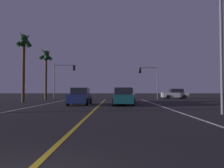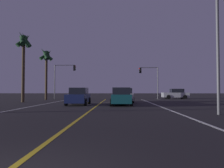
{
  "view_description": "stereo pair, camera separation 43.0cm",
  "coord_description": "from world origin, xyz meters",
  "px_view_note": "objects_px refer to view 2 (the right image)",
  "views": [
    {
      "loc": [
        1.52,
        -2.65,
        1.43
      ],
      "look_at": [
        1.08,
        28.9,
        2.4
      ],
      "focal_mm": 33.53,
      "sensor_mm": 36.0,
      "label": 1
    },
    {
      "loc": [
        1.95,
        -2.65,
        1.43
      ],
      "look_at": [
        1.08,
        28.9,
        2.4
      ],
      "focal_mm": 33.53,
      "sensor_mm": 36.0,
      "label": 2
    }
  ],
  "objects_px": {
    "car_ahead_far": "(125,95)",
    "street_lamp_right_near": "(207,28)",
    "traffic_light_near_left": "(65,74)",
    "palm_tree_left_far": "(46,59)",
    "traffic_light_near_right": "(149,75)",
    "car_crossing_side": "(176,94)",
    "palm_tree_left_mid": "(24,46)",
    "car_lead_same_lane": "(121,97)",
    "car_oncoming": "(79,97)"
  },
  "relations": [
    {
      "from": "car_ahead_far",
      "to": "car_lead_same_lane",
      "type": "bearing_deg",
      "value": 174.03
    },
    {
      "from": "traffic_light_near_right",
      "to": "palm_tree_left_far",
      "type": "distance_m",
      "value": 16.42
    },
    {
      "from": "car_lead_same_lane",
      "to": "traffic_light_near_left",
      "type": "bearing_deg",
      "value": 32.82
    },
    {
      "from": "palm_tree_left_far",
      "to": "palm_tree_left_mid",
      "type": "bearing_deg",
      "value": -92.93
    },
    {
      "from": "palm_tree_left_mid",
      "to": "car_ahead_far",
      "type": "bearing_deg",
      "value": 0.61
    },
    {
      "from": "car_ahead_far",
      "to": "car_oncoming",
      "type": "bearing_deg",
      "value": 132.48
    },
    {
      "from": "traffic_light_near_right",
      "to": "traffic_light_near_left",
      "type": "distance_m",
      "value": 13.75
    },
    {
      "from": "traffic_light_near_left",
      "to": "palm_tree_left_far",
      "type": "height_order",
      "value": "palm_tree_left_far"
    },
    {
      "from": "car_crossing_side",
      "to": "car_lead_same_lane",
      "type": "relative_size",
      "value": 1.0
    },
    {
      "from": "car_ahead_far",
      "to": "palm_tree_left_far",
      "type": "distance_m",
      "value": 14.87
    },
    {
      "from": "car_oncoming",
      "to": "street_lamp_right_near",
      "type": "distance_m",
      "value": 13.06
    },
    {
      "from": "traffic_light_near_left",
      "to": "street_lamp_right_near",
      "type": "relative_size",
      "value": 0.69
    },
    {
      "from": "car_crossing_side",
      "to": "traffic_light_near_left",
      "type": "xyz_separation_m",
      "value": [
        -18.56,
        -1.72,
        3.38
      ]
    },
    {
      "from": "car_ahead_far",
      "to": "traffic_light_near_right",
      "type": "relative_size",
      "value": 0.83
    },
    {
      "from": "traffic_light_near_left",
      "to": "palm_tree_left_mid",
      "type": "height_order",
      "value": "palm_tree_left_mid"
    },
    {
      "from": "street_lamp_right_near",
      "to": "traffic_light_near_right",
      "type": "bearing_deg",
      "value": -89.14
    },
    {
      "from": "car_oncoming",
      "to": "palm_tree_left_far",
      "type": "xyz_separation_m",
      "value": [
        -7.19,
        11.28,
        5.55
      ]
    },
    {
      "from": "palm_tree_left_far",
      "to": "traffic_light_near_left",
      "type": "bearing_deg",
      "value": 41.48
    },
    {
      "from": "traffic_light_near_left",
      "to": "palm_tree_left_mid",
      "type": "bearing_deg",
      "value": -106.51
    },
    {
      "from": "traffic_light_near_right",
      "to": "car_ahead_far",
      "type": "bearing_deg",
      "value": 65.17
    },
    {
      "from": "car_crossing_side",
      "to": "street_lamp_right_near",
      "type": "height_order",
      "value": "street_lamp_right_near"
    },
    {
      "from": "car_crossing_side",
      "to": "palm_tree_left_mid",
      "type": "bearing_deg",
      "value": 27.08
    },
    {
      "from": "traffic_light_near_right",
      "to": "palm_tree_left_far",
      "type": "relative_size",
      "value": 0.64
    },
    {
      "from": "street_lamp_right_near",
      "to": "palm_tree_left_far",
      "type": "relative_size",
      "value": 1.01
    },
    {
      "from": "car_ahead_far",
      "to": "street_lamp_right_near",
      "type": "height_order",
      "value": "street_lamp_right_near"
    },
    {
      "from": "car_ahead_far",
      "to": "car_lead_same_lane",
      "type": "relative_size",
      "value": 1.0
    },
    {
      "from": "car_ahead_far",
      "to": "car_crossing_side",
      "type": "relative_size",
      "value": 1.0
    },
    {
      "from": "car_lead_same_lane",
      "to": "traffic_light_near_left",
      "type": "xyz_separation_m",
      "value": [
        -9.05,
        14.03,
        3.38
      ]
    },
    {
      "from": "car_crossing_side",
      "to": "palm_tree_left_far",
      "type": "relative_size",
      "value": 0.53
    },
    {
      "from": "traffic_light_near_left",
      "to": "car_lead_same_lane",
      "type": "bearing_deg",
      "value": -57.18
    },
    {
      "from": "traffic_light_near_left",
      "to": "car_oncoming",
      "type": "bearing_deg",
      "value": -70.1
    },
    {
      "from": "traffic_light_near_left",
      "to": "street_lamp_right_near",
      "type": "xyz_separation_m",
      "value": [
        14.07,
        -21.5,
        0.99
      ]
    },
    {
      "from": "car_ahead_far",
      "to": "palm_tree_left_far",
      "type": "height_order",
      "value": "palm_tree_left_far"
    },
    {
      "from": "car_ahead_far",
      "to": "car_lead_same_lane",
      "type": "height_order",
      "value": "same"
    },
    {
      "from": "car_ahead_far",
      "to": "traffic_light_near_left",
      "type": "bearing_deg",
      "value": 46.67
    },
    {
      "from": "palm_tree_left_mid",
      "to": "palm_tree_left_far",
      "type": "height_order",
      "value": "palm_tree_left_mid"
    },
    {
      "from": "car_oncoming",
      "to": "traffic_light_near_left",
      "type": "relative_size",
      "value": 0.76
    },
    {
      "from": "car_crossing_side",
      "to": "traffic_light_near_right",
      "type": "relative_size",
      "value": 0.83
    },
    {
      "from": "palm_tree_left_far",
      "to": "car_ahead_far",
      "type": "bearing_deg",
      "value": -30.23
    },
    {
      "from": "traffic_light_near_right",
      "to": "street_lamp_right_near",
      "type": "distance_m",
      "value": 21.54
    },
    {
      "from": "traffic_light_near_right",
      "to": "car_lead_same_lane",
      "type": "bearing_deg",
      "value": 71.48
    },
    {
      "from": "car_oncoming",
      "to": "palm_tree_left_mid",
      "type": "distance_m",
      "value": 10.53
    },
    {
      "from": "traffic_light_near_left",
      "to": "palm_tree_left_far",
      "type": "bearing_deg",
      "value": -138.52
    },
    {
      "from": "car_crossing_side",
      "to": "palm_tree_left_mid",
      "type": "xyz_separation_m",
      "value": [
        -21.27,
        -10.87,
        6.01
      ]
    },
    {
      "from": "car_oncoming",
      "to": "car_ahead_far",
      "type": "bearing_deg",
      "value": 132.48
    },
    {
      "from": "car_oncoming",
      "to": "palm_tree_left_far",
      "type": "distance_m",
      "value": 14.48
    },
    {
      "from": "car_lead_same_lane",
      "to": "palm_tree_left_mid",
      "type": "height_order",
      "value": "palm_tree_left_mid"
    },
    {
      "from": "street_lamp_right_near",
      "to": "palm_tree_left_mid",
      "type": "distance_m",
      "value": 20.89
    },
    {
      "from": "car_crossing_side",
      "to": "palm_tree_left_far",
      "type": "distance_m",
      "value": 21.96
    },
    {
      "from": "palm_tree_left_mid",
      "to": "car_crossing_side",
      "type": "bearing_deg",
      "value": 27.08
    }
  ]
}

